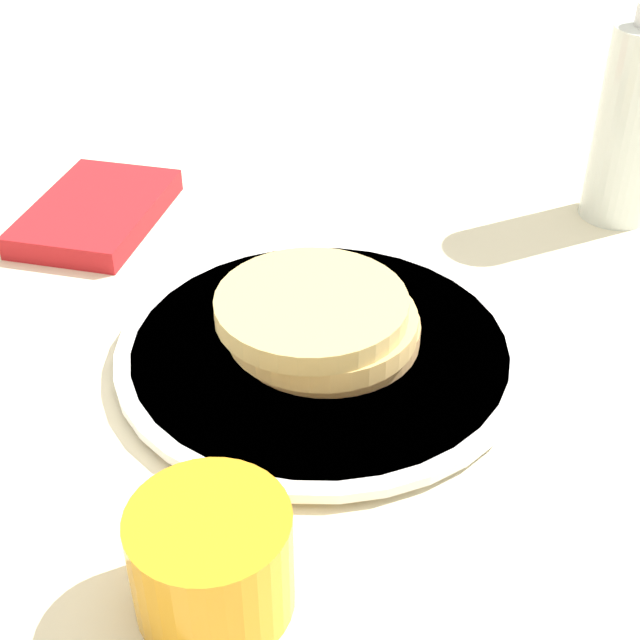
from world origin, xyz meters
TOP-DOWN VIEW (x-y plane):
  - ground_plane at (0.00, 0.00)m, footprint 4.00×4.00m
  - plate at (0.02, 0.01)m, footprint 0.29×0.29m
  - pancake_stack at (0.03, 0.01)m, footprint 0.14×0.14m
  - juice_glass at (0.22, -0.06)m, footprint 0.08×0.08m
  - water_bottle_near at (-0.16, 0.29)m, footprint 0.06×0.06m
  - napkin at (-0.18, -0.17)m, footprint 0.18×0.14m

SIDE VIEW (x-z plane):
  - ground_plane at x=0.00m, z-range 0.00..0.00m
  - plate at x=0.02m, z-range 0.00..0.01m
  - napkin at x=-0.18m, z-range 0.00..0.02m
  - juice_glass at x=0.22m, z-range 0.00..0.06m
  - pancake_stack at x=0.03m, z-range 0.01..0.06m
  - water_bottle_near at x=-0.16m, z-range -0.01..0.18m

